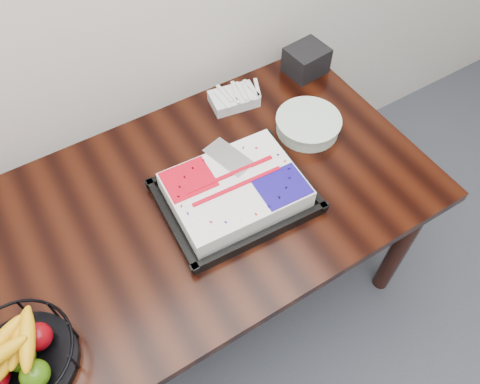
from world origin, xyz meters
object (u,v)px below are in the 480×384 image
cake_tray (235,192)px  napkin_box (306,60)px  fruit_basket (21,357)px  table (169,230)px  plate_stack (308,124)px

cake_tray → napkin_box: (0.58, 0.40, 0.01)m
fruit_basket → napkin_box: bearing=23.2°
cake_tray → table: bearing=164.2°
table → napkin_box: (0.80, 0.34, 0.14)m
cake_tray → fruit_basket: (-0.74, -0.16, 0.02)m
table → napkin_box: 0.88m
table → plate_stack: 0.63m
fruit_basket → plate_stack: 1.16m
fruit_basket → napkin_box: (1.31, 0.56, -0.01)m
fruit_basket → cake_tray: bearing=12.6°
table → cake_tray: bearing=-15.8°
plate_stack → napkin_box: 0.33m
cake_tray → fruit_basket: 0.75m
cake_tray → fruit_basket: fruit_basket is taller
plate_stack → napkin_box: (0.19, 0.27, 0.03)m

